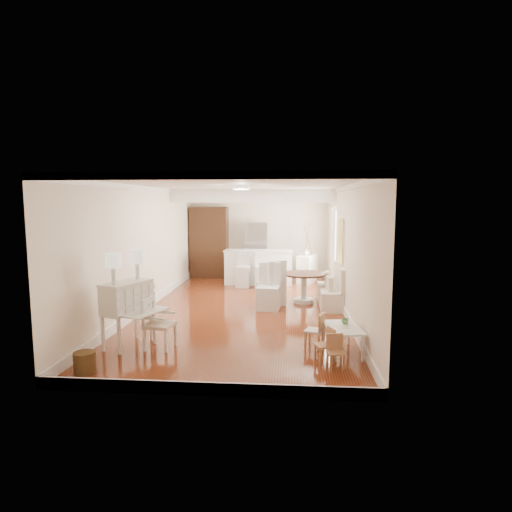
# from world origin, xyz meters

# --- Properties ---
(room) EXTENTS (9.00, 9.04, 2.82)m
(room) POSITION_xyz_m (0.04, 0.32, 1.98)
(room) COLOR brown
(room) RESTS_ON ground
(secretary_bureau) EXTENTS (1.14, 1.15, 1.12)m
(secretary_bureau) POSITION_xyz_m (-1.70, -2.71, 0.56)
(secretary_bureau) COLOR white
(secretary_bureau) RESTS_ON ground
(gustavian_armchair) EXTENTS (0.55, 0.55, 0.85)m
(gustavian_armchair) POSITION_xyz_m (-1.12, -2.79, 0.42)
(gustavian_armchair) COLOR silver
(gustavian_armchair) RESTS_ON ground
(wicker_basket) EXTENTS (0.41, 0.41, 0.31)m
(wicker_basket) POSITION_xyz_m (-1.88, -3.90, 0.15)
(wicker_basket) COLOR #4D3318
(wicker_basket) RESTS_ON ground
(kids_table) EXTENTS (0.65, 0.94, 0.44)m
(kids_table) POSITION_xyz_m (1.90, -2.76, 0.22)
(kids_table) COLOR white
(kids_table) RESTS_ON ground
(kids_chair_a) EXTENTS (0.33, 0.33, 0.54)m
(kids_chair_a) POSITION_xyz_m (1.58, -3.18, 0.27)
(kids_chair_a) COLOR #B47D51
(kids_chair_a) RESTS_ON ground
(kids_chair_b) EXTENTS (0.38, 0.38, 0.60)m
(kids_chair_b) POSITION_xyz_m (1.46, -2.53, 0.30)
(kids_chair_b) COLOR tan
(kids_chair_b) RESTS_ON ground
(kids_chair_c) EXTENTS (0.28, 0.28, 0.51)m
(kids_chair_c) POSITION_xyz_m (1.72, -3.46, 0.26)
(kids_chair_c) COLOR #B37951
(kids_chair_c) RESTS_ON ground
(banquette) EXTENTS (0.52, 1.60, 0.98)m
(banquette) POSITION_xyz_m (1.99, 0.50, 0.49)
(banquette) COLOR silver
(banquette) RESTS_ON ground
(dining_table) EXTENTS (1.22, 1.22, 0.73)m
(dining_table) POSITION_xyz_m (1.38, 0.75, 0.37)
(dining_table) COLOR #401F14
(dining_table) RESTS_ON ground
(slip_chair_near) EXTENTS (0.55, 0.57, 1.06)m
(slip_chair_near) POSITION_xyz_m (0.55, 0.01, 0.53)
(slip_chair_near) COLOR silver
(slip_chair_near) RESTS_ON ground
(slip_chair_far) EXTENTS (0.74, 0.74, 1.08)m
(slip_chair_far) POSITION_xyz_m (0.59, 0.47, 0.54)
(slip_chair_far) COLOR white
(slip_chair_far) RESTS_ON ground
(breakfast_counter) EXTENTS (2.05, 0.65, 1.03)m
(breakfast_counter) POSITION_xyz_m (0.10, 3.10, 0.52)
(breakfast_counter) COLOR white
(breakfast_counter) RESTS_ON ground
(bar_stool_left) EXTENTS (0.40, 0.40, 0.97)m
(bar_stool_left) POSITION_xyz_m (-0.31, 2.56, 0.49)
(bar_stool_left) COLOR silver
(bar_stool_left) RESTS_ON ground
(bar_stool_right) EXTENTS (0.44, 0.44, 1.01)m
(bar_stool_right) POSITION_xyz_m (0.24, 2.48, 0.50)
(bar_stool_right) COLOR silver
(bar_stool_right) RESTS_ON ground
(pantry_cabinet) EXTENTS (1.20, 0.60, 2.30)m
(pantry_cabinet) POSITION_xyz_m (-1.60, 4.18, 1.15)
(pantry_cabinet) COLOR #381E11
(pantry_cabinet) RESTS_ON ground
(fridge) EXTENTS (0.75, 0.65, 1.80)m
(fridge) POSITION_xyz_m (0.30, 4.15, 0.90)
(fridge) COLOR silver
(fridge) RESTS_ON ground
(sideboard) EXTENTS (0.67, 0.97, 0.85)m
(sideboard) POSITION_xyz_m (1.56, 3.42, 0.43)
(sideboard) COLOR white
(sideboard) RESTS_ON ground
(pencil_cup) EXTENTS (0.15, 0.15, 0.09)m
(pencil_cup) POSITION_xyz_m (1.96, -2.59, 0.48)
(pencil_cup) COLOR #62A863
(pencil_cup) RESTS_ON kids_table
(branch_vase) EXTENTS (0.22, 0.22, 0.20)m
(branch_vase) POSITION_xyz_m (1.53, 3.46, 0.95)
(branch_vase) COLOR white
(branch_vase) RESTS_ON sideboard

